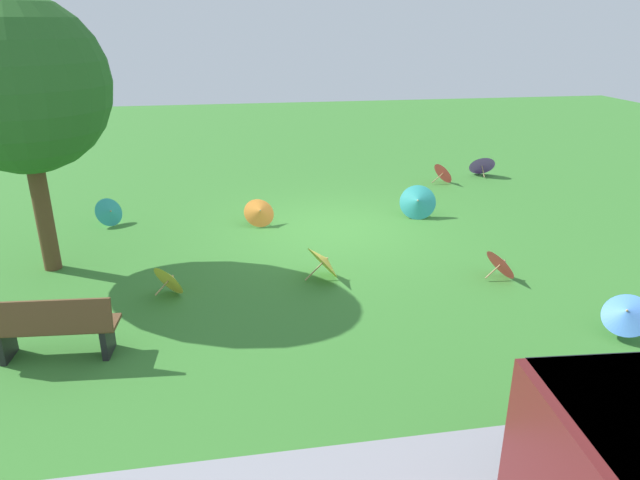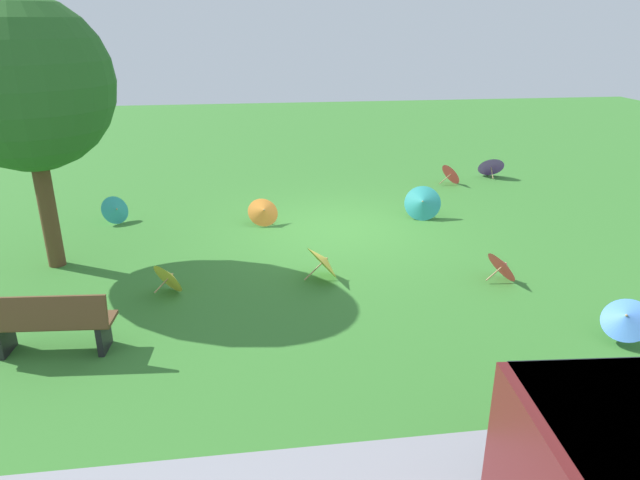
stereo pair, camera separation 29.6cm
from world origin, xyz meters
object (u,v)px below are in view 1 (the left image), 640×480
parasol_orange_0 (260,212)px  parasol_red_1 (444,172)px  shade_tree (20,86)px  parasol_teal_0 (110,212)px  parasol_teal_1 (418,201)px  parasol_red_0 (502,263)px  parasol_yellow_1 (325,261)px  parasol_purple_0 (482,164)px  parasol_blue_0 (627,313)px  parasol_yellow_0 (171,279)px  park_bench (52,327)px

parasol_orange_0 → parasol_red_1: (-5.18, -2.62, -0.01)m
shade_tree → parasol_orange_0: bearing=-156.3°
parasol_teal_0 → parasol_teal_1: (-6.69, 0.63, 0.08)m
parasol_orange_0 → parasol_red_0: (-3.89, 3.40, -0.02)m
parasol_yellow_1 → shade_tree: bearing=-14.2°
parasol_teal_1 → parasol_purple_0: bearing=-132.6°
shade_tree → parasol_red_1: (-8.98, -4.29, -2.87)m
parasol_blue_0 → parasol_teal_1: (1.15, -5.46, -0.01)m
parasol_red_0 → parasol_blue_0: bearing=110.0°
parasol_yellow_0 → parasol_blue_0: bearing=159.0°
shade_tree → parasol_red_0: bearing=167.4°
park_bench → shade_tree: (0.83, -3.08, 2.70)m
parasol_yellow_0 → parasol_teal_1: bearing=-149.5°
shade_tree → parasol_red_1: shade_tree is taller
parasol_blue_0 → parasol_teal_1: parasol_teal_1 is taller
parasol_red_0 → parasol_red_1: size_ratio=0.96×
parasol_orange_0 → parasol_teal_0: size_ratio=1.10×
parasol_orange_0 → parasol_blue_0: 7.23m
parasol_red_1 → parasol_teal_1: (1.66, 2.68, 0.08)m
park_bench → parasol_red_0: park_bench is taller
parasol_teal_0 → parasol_red_0: 8.11m
parasol_teal_1 → parasol_yellow_0: bearing=30.5°
park_bench → parasol_orange_0: bearing=-122.0°
parasol_red_0 → parasol_teal_1: bearing=-83.5°
parasol_orange_0 → parasol_teal_1: size_ratio=0.82×
parasol_purple_0 → parasol_yellow_0: parasol_purple_0 is taller
parasol_orange_0 → parasol_red_1: 5.80m
parasol_orange_0 → parasol_blue_0: (-4.67, 5.52, 0.08)m
parasol_orange_0 → parasol_red_1: size_ratio=1.05×
shade_tree → parasol_yellow_0: shade_tree is taller
park_bench → parasol_purple_0: size_ratio=2.06×
parasol_teal_1 → parasol_red_1: bearing=-121.8°
parasol_teal_0 → parasol_yellow_0: 3.98m
parasol_orange_0 → parasol_blue_0: parasol_blue_0 is taller
parasol_yellow_1 → parasol_yellow_0: bearing=5.2°
parasol_yellow_1 → parasol_blue_0: bearing=144.8°
park_bench → parasol_red_1: size_ratio=2.24×
parasol_orange_0 → parasol_teal_1: (-3.51, 0.06, 0.07)m
parasol_red_0 → parasol_purple_0: parasol_purple_0 is taller
parasol_red_0 → shade_tree: bearing=-12.6°
parasol_blue_0 → parasol_orange_0: bearing=-49.8°
parasol_red_0 → parasol_red_1: bearing=-102.0°
park_bench → parasol_yellow_1: 4.32m
parasol_orange_0 → parasol_yellow_0: bearing=62.2°
park_bench → parasol_orange_0: park_bench is taller
park_bench → parasol_red_0: (-6.87, -1.36, -0.18)m
parasol_teal_0 → parasol_yellow_1: bearing=140.0°
park_bench → parasol_purple_0: 12.38m
parasol_red_0 → parasol_yellow_0: size_ratio=1.03×
parasol_yellow_0 → parasol_teal_1: (-5.15, -3.04, 0.09)m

